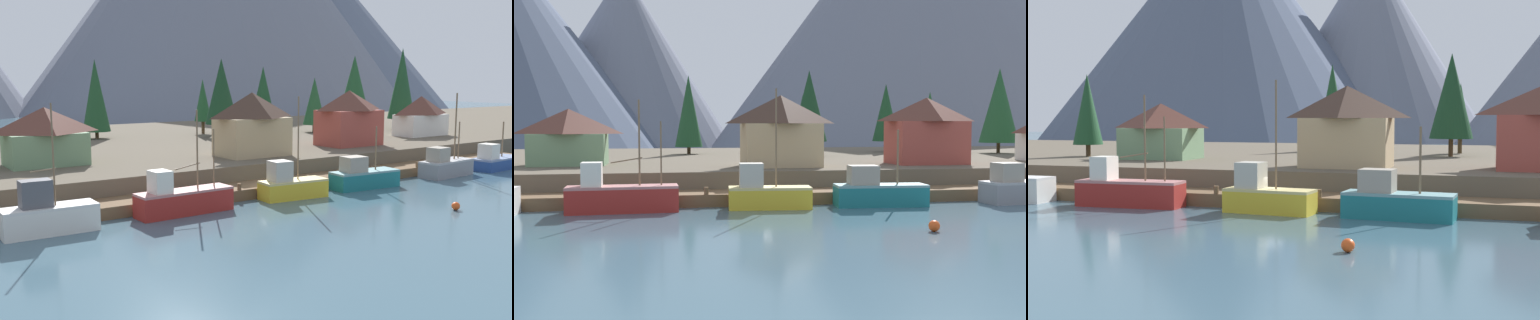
# 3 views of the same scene
# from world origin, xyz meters

# --- Properties ---
(ground_plane) EXTENTS (400.00, 400.00, 1.00)m
(ground_plane) POSITION_xyz_m (0.00, 20.00, -0.50)
(ground_plane) COLOR #3D5B6B
(dock) EXTENTS (80.00, 4.00, 1.60)m
(dock) POSITION_xyz_m (0.00, 1.99, 0.50)
(dock) COLOR brown
(dock) RESTS_ON ground_plane
(shoreline_bank) EXTENTS (400.00, 56.00, 2.50)m
(shoreline_bank) POSITION_xyz_m (0.00, 32.00, 1.25)
(shoreline_bank) COLOR brown
(shoreline_bank) RESTS_ON ground_plane
(mountain_far_ridge) EXTENTS (126.96, 126.96, 74.61)m
(mountain_far_ridge) POSITION_xyz_m (103.61, 138.87, 37.31)
(mountain_far_ridge) COLOR slate
(mountain_far_ridge) RESTS_ON ground_plane
(fishing_boat_white) EXTENTS (6.67, 2.47, 9.30)m
(fishing_boat_white) POSITION_xyz_m (-21.33, -1.35, 1.33)
(fishing_boat_white) COLOR silver
(fishing_boat_white) RESTS_ON ground_plane
(fishing_boat_red) EXTENTS (8.27, 2.56, 8.44)m
(fishing_boat_red) POSITION_xyz_m (-10.61, -1.40, 1.22)
(fishing_boat_red) COLOR maroon
(fishing_boat_red) RESTS_ON ground_plane
(fishing_boat_yellow) EXTENTS (6.59, 2.81, 9.36)m
(fishing_boat_yellow) POSITION_xyz_m (0.55, -1.49, 1.22)
(fishing_boat_yellow) COLOR gold
(fishing_boat_yellow) RESTS_ON ground_plane
(fishing_boat_teal) EXTENTS (7.51, 2.98, 6.16)m
(fishing_boat_teal) POSITION_xyz_m (9.67, -1.59, 1.17)
(fishing_boat_teal) COLOR #196B70
(fishing_boat_teal) RESTS_ON ground_plane
(fishing_boat_grey) EXTENTS (7.37, 3.21, 9.32)m
(fishing_boat_grey) POSITION_xyz_m (22.39, -1.76, 1.19)
(fishing_boat_grey) COLOR gray
(fishing_boat_grey) RESTS_ON ground_plane
(fishing_boat_blue) EXTENTS (7.91, 3.37, 5.72)m
(fishing_boat_blue) POSITION_xyz_m (31.91, -1.86, 0.98)
(fishing_boat_blue) COLOR navy
(fishing_boat_blue) RESTS_ON ground_plane
(house_tan) EXTENTS (7.73, 5.27, 6.95)m
(house_tan) POSITION_xyz_m (3.97, 9.80, 6.06)
(house_tan) COLOR tan
(house_tan) RESTS_ON shoreline_bank
(house_green) EXTENTS (7.68, 5.40, 5.70)m
(house_green) POSITION_xyz_m (-16.72, 15.51, 5.42)
(house_green) COLOR #6B8E66
(house_green) RESTS_ON shoreline_bank
(house_white) EXTENTS (8.26, 4.21, 5.83)m
(house_white) POSITION_xyz_m (37.25, 14.24, 5.49)
(house_white) COLOR silver
(house_white) RESTS_ON shoreline_bank
(house_red) EXTENTS (7.82, 5.33, 6.93)m
(house_red) POSITION_xyz_m (19.85, 11.26, 6.04)
(house_red) COLOR #9E4238
(house_red) RESTS_ON shoreline_bank
(conifer_near_left) EXTENTS (4.04, 4.04, 10.40)m
(conifer_near_left) POSITION_xyz_m (26.23, 39.02, 8.51)
(conifer_near_left) COLOR #4C3823
(conifer_near_left) RESTS_ON shoreline_bank
(conifer_near_right) EXTENTS (3.59, 3.59, 8.55)m
(conifer_near_right) POSITION_xyz_m (27.97, 27.58, 7.36)
(conifer_near_right) COLOR #4C3823
(conifer_near_right) RESTS_ON shoreline_bank
(conifer_mid_left) EXTENTS (4.71, 4.71, 11.23)m
(conifer_mid_left) POSITION_xyz_m (11.54, 28.60, 9.08)
(conifer_mid_left) COLOR #4C3823
(conifer_mid_left) RESTS_ON shoreline_bank
(conifer_mid_right) EXTENTS (2.64, 2.64, 8.31)m
(conifer_mid_right) POSITION_xyz_m (12.22, 35.19, 7.57)
(conifer_mid_right) COLOR #4C3823
(conifer_mid_right) RESTS_ON shoreline_bank
(conifer_back_left) EXTENTS (3.87, 3.87, 11.11)m
(conifer_back_left) POSITION_xyz_m (-3.76, 37.25, 8.55)
(conifer_back_left) COLOR #4C3823
(conifer_back_left) RESTS_ON shoreline_bank
(conifer_centre) EXTENTS (5.56, 5.56, 12.37)m
(conifer_centre) POSITION_xyz_m (40.94, 32.13, 9.45)
(conifer_centre) COLOR #4C3823
(conifer_centre) RESTS_ON shoreline_bank
(conifer_far_left) EXTENTS (4.40, 4.40, 13.24)m
(conifer_far_left) POSITION_xyz_m (41.93, 22.22, 10.05)
(conifer_far_left) COLOR #4C3823
(conifer_far_left) RESTS_ON shoreline_bank
(channel_buoy) EXTENTS (0.70, 0.70, 0.70)m
(channel_buoy) POSITION_xyz_m (8.93, -13.25, 0.35)
(channel_buoy) COLOR #E04C19
(channel_buoy) RESTS_ON ground_plane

